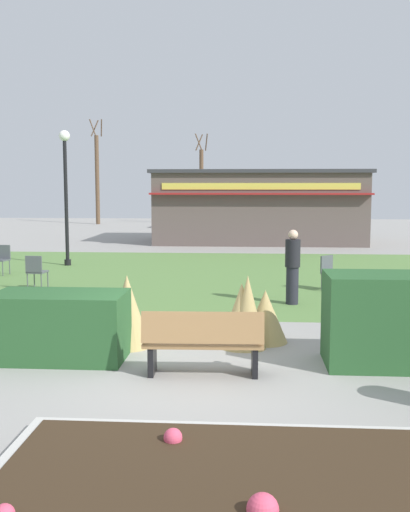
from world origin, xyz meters
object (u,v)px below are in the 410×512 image
at_px(cafe_chair_west, 330,270).
at_px(parked_car_west_slot, 195,218).
at_px(tree_right_bg, 201,185).
at_px(food_kiosk, 259,206).
at_px(cafe_chair_center, 36,269).
at_px(lamppost_far, 66,182).
at_px(person_strolling, 293,266).
at_px(tree_left_bg, 97,178).
at_px(park_bench, 203,342).
at_px(cafe_chair_east, 2,257).

distance_m(cafe_chair_west, parked_car_west_slot, 23.17).
bearing_deg(parked_car_west_slot, tree_right_bg, 87.26).
xyz_separation_m(food_kiosk, cafe_chair_center, (-5.95, -13.76, -1.16)).
bearing_deg(food_kiosk, lamppost_far, -126.01).
height_order(food_kiosk, tree_right_bg, tree_right_bg).
distance_m(person_strolling, tree_right_bg, 28.30).
bearing_deg(cafe_chair_center, tree_left_bg, 100.54).
bearing_deg(cafe_chair_center, lamppost_far, 97.16).
relative_size(food_kiosk, tree_left_bg, 1.38).
bearing_deg(tree_right_bg, parked_car_west_slot, -92.74).
relative_size(park_bench, cafe_chair_west, 1.93).
height_order(park_bench, parked_car_west_slot, parked_car_west_slot).
bearing_deg(park_bench, tree_left_bg, 106.38).
bearing_deg(lamppost_far, cafe_chair_east, -121.04).
distance_m(lamppost_far, person_strolling, 9.57).
relative_size(food_kiosk, cafe_chair_east, 10.98).
bearing_deg(park_bench, person_strolling, 72.91).
distance_m(person_strolling, parked_car_west_slot, 24.80).
bearing_deg(person_strolling, tree_left_bg, 168.33).
relative_size(cafe_chair_east, person_strolling, 0.53).
bearing_deg(food_kiosk, parked_car_west_slot, 112.73).
xyz_separation_m(tree_left_bg, tree_right_bg, (7.12, 0.38, -0.48)).
xyz_separation_m(lamppost_far, tree_right_bg, (2.86, 21.73, -0.10)).
distance_m(park_bench, food_kiosk, 20.60).
bearing_deg(cafe_chair_west, food_kiosk, 96.74).
height_order(lamppost_far, tree_left_bg, tree_left_bg).
relative_size(food_kiosk, cafe_chair_center, 10.98).
relative_size(cafe_chair_center, tree_left_bg, 0.13).
bearing_deg(cafe_chair_east, lamppost_far, 58.96).
bearing_deg(tree_right_bg, cafe_chair_east, -99.95).
distance_m(cafe_chair_east, person_strolling, 9.28).
bearing_deg(tree_left_bg, tree_right_bg, 3.05).
bearing_deg(food_kiosk, cafe_chair_center, -113.40).
xyz_separation_m(food_kiosk, parked_car_west_slot, (-3.85, 9.20, -1.05)).
bearing_deg(cafe_chair_center, person_strolling, -12.70).
bearing_deg(lamppost_far, person_strolling, -41.38).
distance_m(park_bench, parked_car_west_slot, 29.86).
distance_m(food_kiosk, person_strolling, 15.24).
xyz_separation_m(cafe_chair_west, tree_left_bg, (-12.38, 25.66, 2.65)).
xyz_separation_m(cafe_chair_east, parked_car_west_slot, (4.04, 20.44, 0.12)).
bearing_deg(cafe_chair_east, park_bench, -54.03).
distance_m(cafe_chair_center, person_strolling, 6.61).
height_order(cafe_chair_west, cafe_chair_center, same).
relative_size(cafe_chair_east, tree_left_bg, 0.13).
bearing_deg(cafe_chair_west, person_strolling, -119.98).
height_order(person_strolling, tree_right_bg, tree_right_bg).
distance_m(lamppost_far, parked_car_west_slot, 18.54).
distance_m(lamppost_far, tree_right_bg, 21.92).
height_order(park_bench, cafe_chair_east, park_bench).
relative_size(parked_car_west_slot, tree_left_bg, 0.61).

